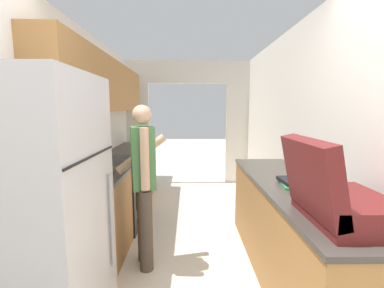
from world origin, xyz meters
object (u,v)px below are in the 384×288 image
(refrigerator, at_px, (41,217))
(book_stack, at_px, (292,183))
(suitcase, at_px, (335,197))
(range_oven, at_px, (116,192))
(person, at_px, (144,183))

(refrigerator, distance_m, book_stack, 1.90)
(suitcase, xyz_separation_m, book_stack, (0.04, 0.71, -0.12))
(refrigerator, height_order, range_oven, refrigerator)
(range_oven, height_order, book_stack, range_oven)
(person, height_order, suitcase, person)
(refrigerator, bearing_deg, book_stack, 18.24)
(range_oven, xyz_separation_m, suitcase, (1.80, -1.86, 0.59))
(range_oven, distance_m, suitcase, 2.65)
(refrigerator, distance_m, person, 0.99)
(person, bearing_deg, suitcase, -143.36)
(suitcase, bearing_deg, range_oven, 134.12)
(range_oven, relative_size, person, 0.65)
(person, distance_m, book_stack, 1.35)
(refrigerator, relative_size, range_oven, 1.71)
(person, bearing_deg, refrigerator, 134.07)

